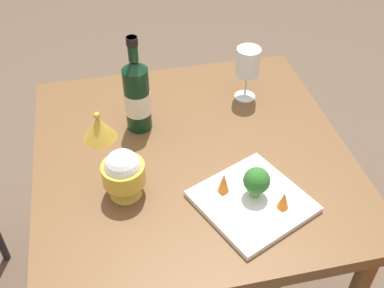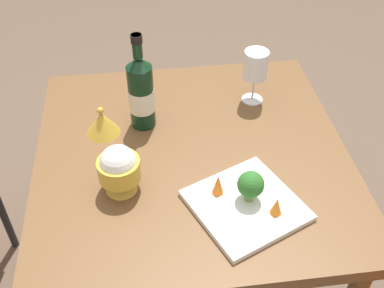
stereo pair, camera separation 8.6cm
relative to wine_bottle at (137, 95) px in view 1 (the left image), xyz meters
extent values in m
cube|color=brown|center=(-0.13, 0.15, -0.14)|extent=(0.89, 0.89, 0.04)
cylinder|color=brown|center=(-0.51, -0.24, -0.51)|extent=(0.05, 0.05, 0.71)
cylinder|color=brown|center=(0.25, -0.24, -0.51)|extent=(0.05, 0.05, 0.71)
cylinder|color=black|center=(0.00, 0.00, -0.02)|extent=(0.08, 0.08, 0.20)
cone|color=black|center=(0.00, 0.00, 0.10)|extent=(0.08, 0.08, 0.03)
cylinder|color=black|center=(0.00, 0.00, 0.15)|extent=(0.03, 0.03, 0.07)
cylinder|color=black|center=(0.00, 0.00, 0.17)|extent=(0.03, 0.03, 0.02)
cylinder|color=silver|center=(0.00, 0.00, -0.03)|extent=(0.08, 0.08, 0.07)
cylinder|color=white|center=(-0.36, -0.08, -0.12)|extent=(0.07, 0.07, 0.00)
cylinder|color=white|center=(-0.36, -0.08, -0.07)|extent=(0.01, 0.01, 0.08)
cylinder|color=white|center=(-0.36, -0.08, 0.02)|extent=(0.08, 0.08, 0.09)
cone|color=gold|center=(0.07, 0.26, -0.10)|extent=(0.08, 0.08, 0.04)
cylinder|color=gold|center=(0.07, 0.26, -0.05)|extent=(0.11, 0.11, 0.05)
sphere|color=white|center=(0.07, 0.26, -0.02)|extent=(0.09, 0.09, 0.09)
cone|color=gold|center=(0.12, 0.03, -0.08)|extent=(0.10, 0.10, 0.07)
sphere|color=gold|center=(0.12, 0.03, -0.03)|extent=(0.02, 0.02, 0.02)
cube|color=white|center=(-0.24, 0.37, -0.11)|extent=(0.33, 0.33, 0.02)
cylinder|color=#729E4C|center=(-0.25, 0.35, -0.09)|extent=(0.03, 0.03, 0.03)
sphere|color=#2D6B28|center=(-0.25, 0.35, -0.05)|extent=(0.07, 0.07, 0.07)
cone|color=orange|center=(-0.30, 0.41, -0.08)|extent=(0.03, 0.03, 0.05)
cone|color=orange|center=(-0.17, 0.32, -0.07)|extent=(0.03, 0.03, 0.06)
camera|label=1|loc=(0.08, 1.12, 0.80)|focal=44.17mm
camera|label=2|loc=(0.00, 1.13, 0.80)|focal=44.17mm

